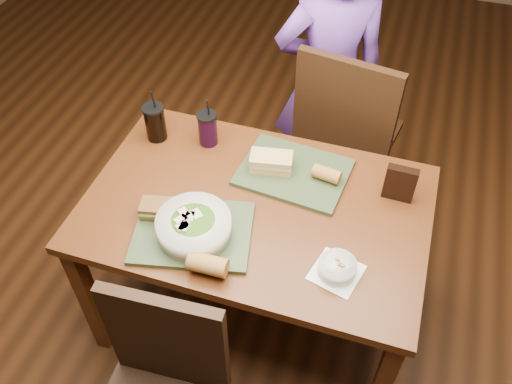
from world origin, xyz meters
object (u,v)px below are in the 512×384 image
tray_near (193,233)px  salad_bowl (194,226)px  cup_berry (208,129)px  diner (328,81)px  chair_far (343,133)px  sandwich_far (271,162)px  baguette_near (208,264)px  cup_cola (155,122)px  dining_table (256,220)px  baguette_far (327,174)px  sandwich_near (157,209)px  soup_bowl (337,268)px  chip_bag (400,183)px  tray_far (294,172)px

tray_near → salad_bowl: bearing=-35.9°
cup_berry → diner: bearing=57.7°
chair_far → sandwich_far: size_ratio=5.88×
chair_far → sandwich_far: 0.59m
baguette_near → cup_cola: 0.75m
dining_table → baguette_far: (0.23, 0.20, 0.14)m
sandwich_near → cup_cola: size_ratio=0.53×
soup_bowl → cup_cola: size_ratio=0.77×
soup_bowl → cup_cola: cup_cola is taller
salad_bowl → soup_bowl: salad_bowl is taller
sandwich_far → baguette_near: same height
chip_bag → dining_table: bearing=-156.7°
dining_table → diner: bearing=84.6°
salad_bowl → sandwich_near: size_ratio=2.02×
dining_table → tray_near: tray_near is taller
chair_far → sandwich_near: size_ratio=8.05×
sandwich_far → sandwich_near: bearing=-132.2°
dining_table → salad_bowl: 0.31m
tray_far → sandwich_far: sandwich_far is taller
tray_far → sandwich_near: sandwich_near is taller
tray_far → cup_cola: size_ratio=1.69×
dining_table → cup_cola: (-0.52, 0.24, 0.17)m
diner → chair_far: bearing=101.8°
sandwich_near → baguette_near: baguette_near is taller
cup_berry → chip_bag: 0.81m
chair_far → tray_far: size_ratio=2.53×
salad_bowl → soup_bowl: (0.52, 0.00, -0.03)m
baguette_near → cup_berry: cup_berry is taller
cup_cola → chair_far: bearing=31.9°
cup_berry → chair_far: bearing=39.3°
dining_table → chip_bag: chip_bag is taller
tray_near → sandwich_far: size_ratio=2.33×
sandwich_far → baguette_far: sandwich_far is taller
chair_far → sandwich_near: 1.04m
diner → sandwich_far: (-0.08, -0.70, 0.06)m
soup_bowl → baguette_far: bearing=107.7°
tray_near → salad_bowl: (0.01, -0.01, 0.05)m
diner → tray_near: 1.12m
baguette_near → soup_bowl: bearing=18.0°
dining_table → diner: 0.89m
cup_cola → chip_bag: (1.02, -0.04, -0.01)m
tray_far → baguette_far: baguette_far is taller
dining_table → baguette_near: 0.38m
dining_table → cup_berry: 0.44m
soup_bowl → baguette_near: baguette_near is taller
tray_near → tray_far: bearing=57.1°
dining_table → cup_berry: (-0.30, 0.28, 0.17)m
diner → baguette_near: size_ratio=11.08×
cup_berry → cup_cola: bearing=-170.4°
sandwich_near → baguette_near: (0.27, -0.18, 0.01)m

